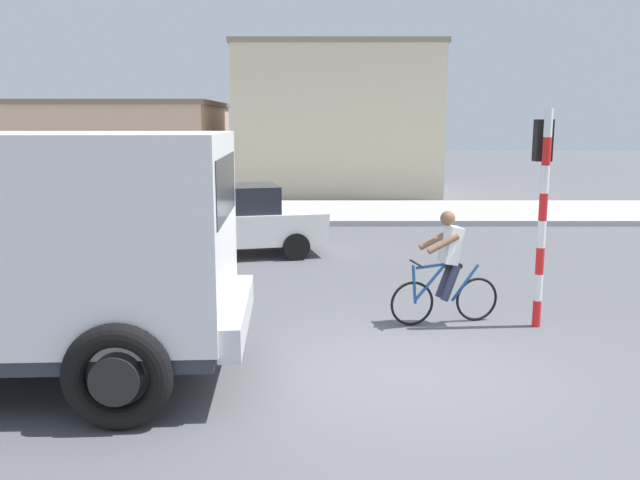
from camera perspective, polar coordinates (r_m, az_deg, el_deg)
ground_plane at (r=8.21m, az=8.84°, el=-11.44°), size 120.00×120.00×0.00m
sidewalk_far at (r=21.55m, az=3.17°, el=2.46°), size 80.00×5.00×0.16m
cyclist at (r=9.99m, az=10.78°, el=-2.36°), size 1.69×0.58×1.72m
traffic_light_pole at (r=10.06m, az=18.61°, el=4.32°), size 0.24×0.43×3.20m
car_red_near at (r=14.96m, az=-7.75°, el=1.74°), size 4.29×2.58×1.60m
building_corner_left at (r=30.72m, az=-19.27°, el=7.72°), size 11.09×7.83×3.84m
building_mid_block at (r=28.42m, az=1.23°, el=10.40°), size 8.36×6.40×6.11m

